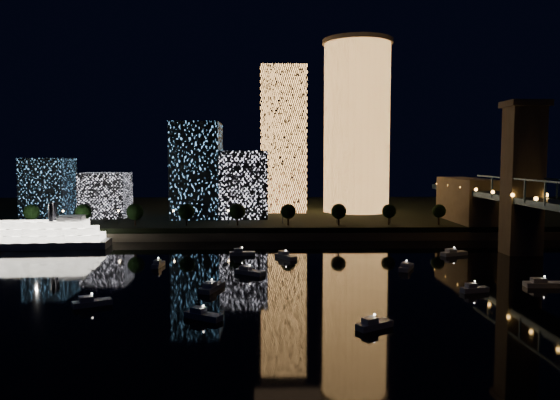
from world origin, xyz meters
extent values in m
plane|color=black|center=(0.00, 0.00, 0.00)|extent=(520.00, 520.00, 0.00)
cube|color=black|center=(0.00, 160.00, 2.50)|extent=(420.00, 160.00, 5.00)
cube|color=#6B5E4C|center=(0.00, 82.00, 1.50)|extent=(420.00, 6.00, 3.00)
cylinder|color=#FFA651|center=(25.82, 141.67, 45.66)|extent=(32.00, 32.00, 81.31)
cylinder|color=#6B5E4C|center=(25.82, 141.67, 87.31)|extent=(34.00, 34.00, 2.00)
cube|color=#FFA651|center=(-10.08, 145.59, 40.38)|extent=(22.24, 22.24, 70.77)
cube|color=white|center=(-30.01, 117.59, 19.82)|extent=(24.09, 20.38, 29.65)
cube|color=#5DB2FF|center=(-49.44, 119.32, 26.05)|extent=(21.05, 27.37, 42.11)
cube|color=white|center=(-90.58, 120.52, 14.95)|extent=(19.90, 18.09, 19.90)
cube|color=#5DB2FF|center=(-116.90, 123.25, 18.24)|extent=(18.91, 20.80, 26.48)
cube|color=#6B5E4C|center=(65.00, 50.00, 24.00)|extent=(11.00, 9.00, 48.00)
cube|color=#6B5E4C|center=(65.00, 50.00, 49.00)|extent=(13.00, 11.00, 2.00)
cube|color=#6B5E4C|center=(65.00, 100.00, 11.50)|extent=(12.00, 40.00, 23.00)
cube|color=#162A48|center=(60.00, 36.00, 21.50)|extent=(0.50, 0.50, 7.00)
cube|color=#162A48|center=(60.00, 60.00, 21.50)|extent=(0.50, 0.50, 7.00)
sphere|color=#FA9D37|center=(59.50, 45.00, 19.80)|extent=(1.20, 1.20, 1.20)
sphere|color=#FA9D37|center=(59.50, 90.00, 19.80)|extent=(1.20, 1.20, 1.20)
cube|color=silver|center=(-100.01, 66.38, 1.27)|extent=(51.30, 15.11, 2.53)
cube|color=white|center=(-100.01, 66.38, 3.69)|extent=(47.02, 13.77, 2.32)
cube|color=white|center=(-100.01, 66.38, 6.01)|extent=(42.74, 12.42, 2.32)
cube|color=white|center=(-100.01, 66.38, 8.33)|extent=(36.35, 10.92, 2.32)
cube|color=silver|center=(-87.39, 67.26, 10.33)|extent=(8.86, 6.90, 1.90)
cylinder|color=black|center=(-93.55, 64.72, 12.65)|extent=(1.48, 1.48, 6.33)
cylinder|color=black|center=(-93.85, 68.92, 12.65)|extent=(1.48, 1.48, 6.33)
cube|color=silver|center=(-32.08, 3.50, 0.60)|extent=(5.78, 9.80, 1.20)
cube|color=silver|center=(-32.52, 2.17, 1.70)|extent=(3.33, 3.87, 1.00)
sphere|color=white|center=(-32.08, 3.50, 2.60)|extent=(0.36, 0.36, 0.36)
cube|color=silver|center=(0.98, -26.82, 0.60)|extent=(7.65, 5.98, 1.20)
cube|color=silver|center=(0.02, -27.41, 1.70)|extent=(3.26, 3.04, 1.00)
sphere|color=white|center=(0.98, -26.82, 2.60)|extent=(0.36, 0.36, 0.36)
cube|color=silver|center=(-31.53, -19.96, 0.60)|extent=(8.08, 6.28, 1.20)
cube|color=silver|center=(-32.54, -19.35, 1.70)|extent=(3.44, 3.20, 1.00)
sphere|color=white|center=(-31.53, -19.96, 2.60)|extent=(0.36, 0.36, 0.36)
cube|color=silver|center=(30.20, -0.30, 0.60)|extent=(7.04, 3.69, 1.20)
cube|color=silver|center=(29.22, -0.54, 1.70)|extent=(2.70, 2.26, 1.00)
sphere|color=white|center=(30.20, -0.30, 2.60)|extent=(0.36, 0.36, 0.36)
cube|color=silver|center=(-23.46, 20.73, 0.60)|extent=(8.58, 7.02, 1.20)
cube|color=silver|center=(-24.52, 21.45, 1.70)|extent=(3.71, 3.50, 1.00)
sphere|color=white|center=(-23.46, 20.73, 2.60)|extent=(0.36, 0.36, 0.36)
cube|color=silver|center=(20.81, 25.80, 0.60)|extent=(6.10, 8.72, 1.20)
cube|color=silver|center=(20.25, 24.67, 1.70)|extent=(3.25, 3.60, 1.00)
sphere|color=white|center=(20.81, 25.80, 2.60)|extent=(0.36, 0.36, 0.36)
cube|color=silver|center=(-50.28, 31.91, 0.60)|extent=(2.88, 6.72, 1.20)
cube|color=silver|center=(-50.40, 30.94, 1.70)|extent=(1.96, 2.47, 1.00)
sphere|color=white|center=(-50.28, 31.91, 2.60)|extent=(0.36, 0.36, 0.36)
cube|color=silver|center=(42.16, 47.75, 0.60)|extent=(9.31, 5.97, 1.20)
cube|color=silver|center=(40.93, 47.25, 1.70)|extent=(3.75, 3.31, 1.00)
sphere|color=white|center=(42.16, 47.75, 2.60)|extent=(0.36, 0.36, 0.36)
cube|color=silver|center=(-26.65, 49.90, 0.60)|extent=(8.42, 3.18, 1.20)
cube|color=silver|center=(-27.89, 49.81, 1.70)|extent=(3.03, 2.33, 1.00)
sphere|color=white|center=(-26.65, 49.90, 2.60)|extent=(0.36, 0.36, 0.36)
cube|color=silver|center=(49.31, 4.30, 0.60)|extent=(9.62, 3.45, 1.20)
cube|color=silver|center=(47.88, 4.36, 1.70)|extent=(3.43, 2.61, 1.00)
sphere|color=white|center=(49.31, 4.30, 2.60)|extent=(0.36, 0.36, 0.36)
cube|color=silver|center=(-12.68, 43.75, 0.60)|extent=(6.94, 8.71, 1.20)
cube|color=silver|center=(-13.37, 44.84, 1.70)|extent=(3.50, 3.73, 1.00)
sphere|color=white|center=(-12.68, 43.75, 2.60)|extent=(0.36, 0.36, 0.36)
cube|color=silver|center=(-56.44, -9.68, 0.60)|extent=(8.32, 6.02, 1.20)
cube|color=silver|center=(-57.50, -10.24, 1.70)|extent=(3.47, 3.16, 1.00)
sphere|color=white|center=(-56.44, -9.68, 2.60)|extent=(0.36, 0.36, 0.36)
cylinder|color=black|center=(-110.00, 88.00, 7.00)|extent=(0.70, 0.70, 4.00)
sphere|color=black|center=(-110.00, 88.00, 10.50)|extent=(6.23, 6.23, 6.23)
cylinder|color=black|center=(-90.00, 88.00, 7.00)|extent=(0.70, 0.70, 4.00)
sphere|color=black|center=(-90.00, 88.00, 10.50)|extent=(6.26, 6.26, 6.26)
cylinder|color=black|center=(-70.00, 88.00, 7.00)|extent=(0.70, 0.70, 4.00)
sphere|color=black|center=(-70.00, 88.00, 10.50)|extent=(6.60, 6.60, 6.60)
cylinder|color=black|center=(-50.00, 88.00, 7.00)|extent=(0.70, 0.70, 4.00)
sphere|color=black|center=(-50.00, 88.00, 10.50)|extent=(6.37, 6.37, 6.37)
cylinder|color=black|center=(-30.00, 88.00, 7.00)|extent=(0.70, 0.70, 4.00)
sphere|color=black|center=(-30.00, 88.00, 10.50)|extent=(6.33, 6.33, 6.33)
cylinder|color=black|center=(-10.00, 88.00, 7.00)|extent=(0.70, 0.70, 4.00)
sphere|color=black|center=(-10.00, 88.00, 10.50)|extent=(6.00, 6.00, 6.00)
cylinder|color=black|center=(10.00, 88.00, 7.00)|extent=(0.70, 0.70, 4.00)
sphere|color=black|center=(10.00, 88.00, 10.50)|extent=(6.11, 6.11, 6.11)
cylinder|color=black|center=(30.00, 88.00, 7.00)|extent=(0.70, 0.70, 4.00)
sphere|color=black|center=(30.00, 88.00, 10.50)|extent=(5.59, 5.59, 5.59)
cylinder|color=black|center=(50.00, 88.00, 7.00)|extent=(0.70, 0.70, 4.00)
sphere|color=black|center=(50.00, 88.00, 10.50)|extent=(5.32, 5.32, 5.32)
cylinder|color=black|center=(-100.00, 94.00, 7.50)|extent=(0.24, 0.24, 5.00)
sphere|color=#FFCC7F|center=(-100.00, 94.00, 10.30)|extent=(0.70, 0.70, 0.70)
cylinder|color=black|center=(-78.00, 94.00, 7.50)|extent=(0.24, 0.24, 5.00)
sphere|color=#FFCC7F|center=(-78.00, 94.00, 10.30)|extent=(0.70, 0.70, 0.70)
cylinder|color=black|center=(-56.00, 94.00, 7.50)|extent=(0.24, 0.24, 5.00)
sphere|color=#FFCC7F|center=(-56.00, 94.00, 10.30)|extent=(0.70, 0.70, 0.70)
cylinder|color=black|center=(-34.00, 94.00, 7.50)|extent=(0.24, 0.24, 5.00)
sphere|color=#FFCC7F|center=(-34.00, 94.00, 10.30)|extent=(0.70, 0.70, 0.70)
cylinder|color=black|center=(-12.00, 94.00, 7.50)|extent=(0.24, 0.24, 5.00)
sphere|color=#FFCC7F|center=(-12.00, 94.00, 10.30)|extent=(0.70, 0.70, 0.70)
cylinder|color=black|center=(10.00, 94.00, 7.50)|extent=(0.24, 0.24, 5.00)
sphere|color=#FFCC7F|center=(10.00, 94.00, 10.30)|extent=(0.70, 0.70, 0.70)
cylinder|color=black|center=(32.00, 94.00, 7.50)|extent=(0.24, 0.24, 5.00)
sphere|color=#FFCC7F|center=(32.00, 94.00, 10.30)|extent=(0.70, 0.70, 0.70)
camera|label=1|loc=(-19.49, -125.56, 31.78)|focal=35.00mm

